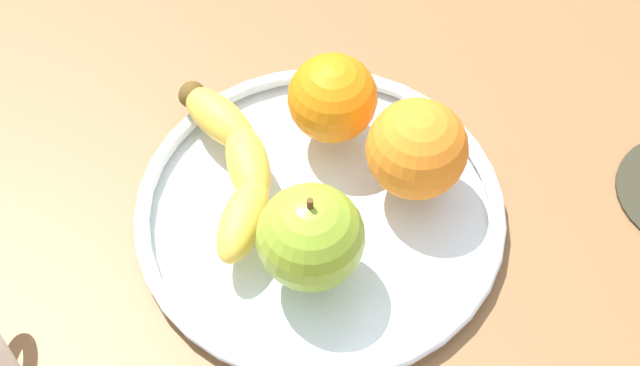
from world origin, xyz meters
TOP-DOWN VIEW (x-y plane):
  - ground_plane at (0.00, 0.00)cm, footprint 128.44×128.44cm
  - fruit_bowl at (0.00, 0.00)cm, footprint 28.32×28.32cm
  - banana at (2.00, 6.80)cm, footprint 16.66×9.93cm
  - apple at (-5.20, -0.04)cm, footprint 7.68×7.68cm
  - orange_center at (3.37, -6.80)cm, footprint 7.66×7.66cm
  - orange_back_left at (7.68, 0.12)cm, footprint 7.04×7.04cm

SIDE VIEW (x-z plane):
  - ground_plane at x=0.00cm, z-range -4.00..0.00cm
  - fruit_bowl at x=0.00cm, z-range 0.02..1.82cm
  - banana at x=2.00cm, z-range 1.80..5.00cm
  - orange_back_left at x=7.68cm, z-range 1.80..8.84cm
  - orange_center at x=3.37cm, z-range 1.80..9.46cm
  - apple at x=-5.20cm, z-range 1.40..9.88cm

